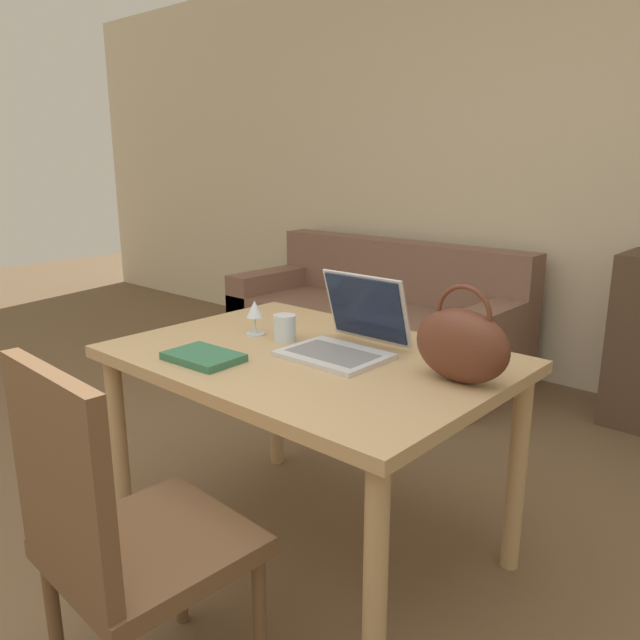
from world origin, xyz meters
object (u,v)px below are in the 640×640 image
Objects in this scene: couch at (374,324)px; handbag at (462,344)px; chair at (118,531)px; wine_glass at (255,312)px; laptop at (349,332)px; drinking_glass at (285,328)px.

handbag is at bearing -47.41° from couch.
wine_glass is at bearing 119.50° from chair.
chair is 2.82× the size of laptop.
chair reaches higher than wine_glass.
laptop is 0.26m from drinking_glass.
laptop is 3.58× the size of drinking_glass.
wine_glass reaches higher than drinking_glass.
handbag is at bearing 3.45° from drinking_glass.
chair is at bearing -113.80° from handbag.
drinking_glass is at bearing 111.07° from chair.
couch is at bearing 113.63° from wine_glass.
handbag reaches higher than drinking_glass.
handbag reaches higher than couch.
laptop is at bearing 178.80° from handbag.
couch is (-1.19, 2.60, -0.23)m from chair.
chair is 3.26× the size of handbag.
couch is 2.40m from handbag.
chair is 1.02m from handbag.
chair is 7.48× the size of wine_glass.
chair is at bearing -88.20° from laptop.
couch is 5.84× the size of laptop.
handbag is (0.42, -0.01, 0.04)m from laptop.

